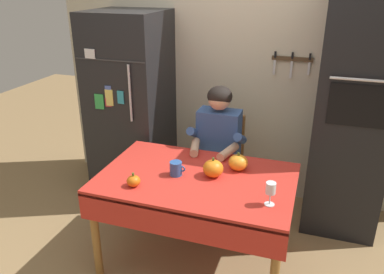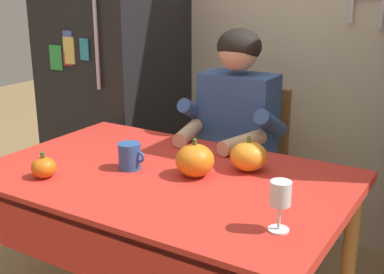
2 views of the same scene
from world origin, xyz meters
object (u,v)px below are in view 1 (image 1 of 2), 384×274
Objects in this scene: pumpkin_medium at (213,168)px; pumpkin_small at (134,181)px; chair_behind_person at (221,160)px; pumpkin_large at (238,162)px; wine_glass at (271,189)px; coffee_mug at (176,168)px; refrigerator at (131,107)px; dining_table at (196,188)px; wall_oven at (353,112)px; seated_person at (217,146)px.

pumpkin_small is at bearing -147.12° from pumpkin_medium.
chair_behind_person reaches higher than pumpkin_medium.
pumpkin_large is 1.44× the size of pumpkin_small.
chair_behind_person reaches higher than pumpkin_large.
coffee_mug is at bearing 165.43° from wine_glass.
dining_table is at bearing -42.91° from refrigerator.
wine_glass is 1.57× the size of pumpkin_small.
wine_glass is 0.51m from pumpkin_medium.
refrigerator is 17.84× the size of pumpkin_small.
refrigerator is at bearing 151.41° from pumpkin_large.
wall_oven is 1.15m from seated_person.
chair_behind_person is 1.18m from wine_glass.
coffee_mug is 0.74× the size of wine_glass.
pumpkin_medium is at bearing 150.59° from wine_glass.
refrigerator reaches higher than dining_table.
pumpkin_small is (-0.22, -0.24, -0.01)m from coffee_mug.
wall_oven is (2.00, 0.04, 0.15)m from refrigerator.
pumpkin_medium is (0.11, 0.06, 0.15)m from dining_table.
wine_glass is (0.55, -0.19, 0.19)m from dining_table.
refrigerator is 1.02m from chair_behind_person.
seated_person is at bearing 125.35° from wine_glass.
dining_table is at bearing 33.85° from pumpkin_small.
pumpkin_large is 0.78m from pumpkin_small.
dining_table is 0.81m from chair_behind_person.
pumpkin_large is (-0.29, 0.41, -0.05)m from wine_glass.
chair_behind_person is 6.40× the size of pumpkin_large.
chair_behind_person is (0.94, -0.09, -0.39)m from refrigerator.
wall_oven reaches higher than dining_table.
wall_oven is at bearing 41.31° from dining_table.
refrigerator reaches higher than pumpkin_large.
wine_glass reaches higher than pumpkin_small.
pumpkin_medium reaches higher than pumpkin_large.
wall_oven is 20.82× the size of pumpkin_small.
pumpkin_medium is (0.12, -0.54, 0.07)m from seated_person.
wall_oven reaches higher than pumpkin_large.
chair_behind_person is 7.97× the size of coffee_mug.
refrigerator is 1.94× the size of chair_behind_person.
dining_table is 0.61m from wine_glass.
wall_oven is at bearing 39.52° from pumpkin_small.
coffee_mug is 0.80× the size of pumpkin_large.
refrigerator reaches higher than pumpkin_medium.
wall_oven reaches higher than seated_person.
pumpkin_small is (-0.36, -1.04, 0.27)m from chair_behind_person.
pumpkin_medium is at bearing -132.73° from pumpkin_large.
dining_table is 0.37m from pumpkin_large.
refrigerator is 1.34m from pumpkin_medium.
seated_person is at bearing -90.00° from chair_behind_person.
seated_person is 10.68× the size of coffee_mug.
wine_glass is at bearing -18.55° from dining_table.
chair_behind_person is 0.79m from pumpkin_medium.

